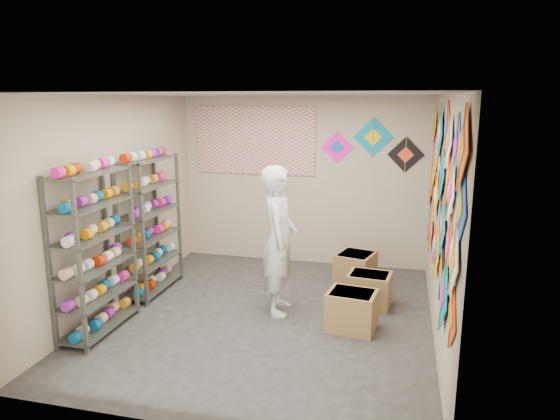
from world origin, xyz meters
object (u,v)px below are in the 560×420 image
(shelf_rack_back, at_px, (150,226))
(carton_a, at_px, (352,311))
(shopkeeper, at_px, (279,240))
(shelf_rack_front, at_px, (95,253))
(carton_c, at_px, (355,269))
(carton_b, at_px, (369,290))

(shelf_rack_back, bearing_deg, carton_a, -11.10)
(shelf_rack_back, bearing_deg, shopkeeper, -7.72)
(shelf_rack_back, relative_size, carton_a, 3.44)
(shelf_rack_front, xyz_separation_m, carton_c, (2.75, 2.22, -0.71))
(carton_b, distance_m, carton_c, 0.78)
(shopkeeper, bearing_deg, shelf_rack_back, 74.18)
(shelf_rack_front, distance_m, shopkeeper, 2.17)
(shelf_rack_back, bearing_deg, carton_c, 18.44)
(shelf_rack_front, xyz_separation_m, carton_a, (2.84, 0.74, -0.72))
(shelf_rack_front, height_order, shopkeeper, shelf_rack_front)
(carton_a, distance_m, carton_c, 1.48)
(shelf_rack_front, height_order, carton_b, shelf_rack_front)
(shelf_rack_back, height_order, carton_b, shelf_rack_back)
(shopkeeper, bearing_deg, carton_c, -44.07)
(shelf_rack_front, height_order, carton_c, shelf_rack_front)
(shelf_rack_back, height_order, carton_a, shelf_rack_back)
(carton_c, bearing_deg, shelf_rack_back, -146.11)
(shopkeeper, relative_size, carton_a, 3.39)
(shopkeeper, height_order, carton_a, shopkeeper)
(shelf_rack_front, distance_m, shelf_rack_back, 1.30)
(shopkeeper, relative_size, carton_c, 3.46)
(shelf_rack_back, xyz_separation_m, carton_a, (2.84, -0.56, -0.72))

